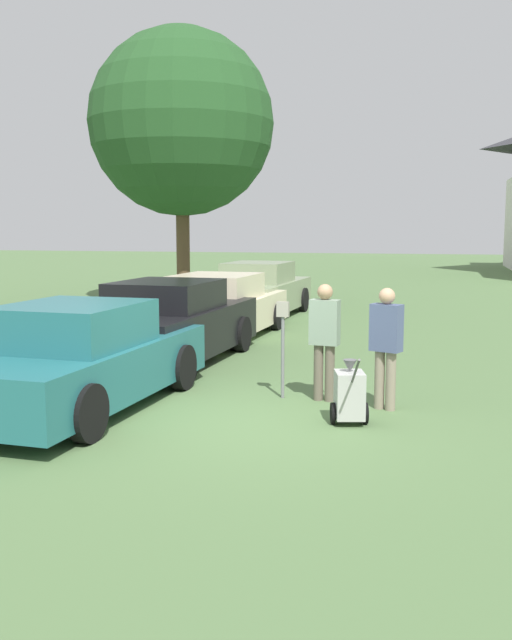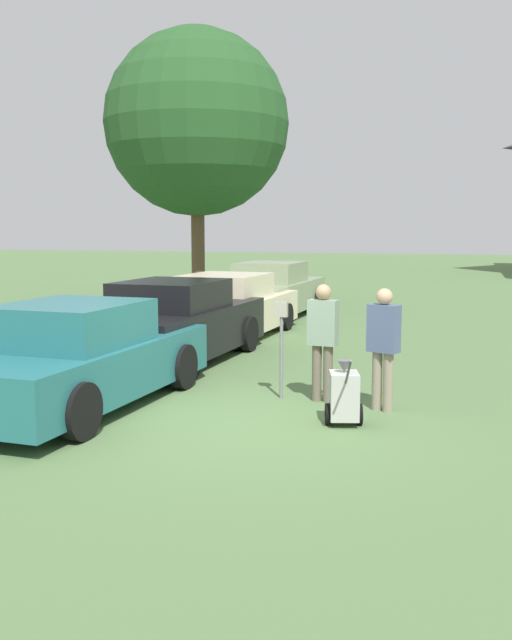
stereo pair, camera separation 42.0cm
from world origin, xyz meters
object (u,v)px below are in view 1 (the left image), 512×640
object	(u,v)px
parked_car_black	(170,324)
equipment_cart	(349,395)
person_supervisor	(386,341)
parked_car_teal	(80,360)
parked_car_cream	(219,308)
person_worker	(325,335)
parked_car_sage	(260,291)
parking_meter	(283,332)

from	to	relation	value
parked_car_black	equipment_cart	xyz separation A→B (m)	(3.75, -3.43, -0.34)
person_supervisor	parked_car_teal	bearing A→B (deg)	35.07
parked_car_teal	person_supervisor	bearing A→B (deg)	16.03
parked_car_cream	equipment_cart	size ratio (longest dim) A/B	5.04
parked_car_teal	parked_car_cream	bearing A→B (deg)	92.99
person_worker	person_supervisor	bearing A→B (deg)	168.64
person_supervisor	parked_car_black	bearing A→B (deg)	-9.74
parked_car_sage	equipment_cart	world-z (taller)	parked_car_sage
person_worker	person_supervisor	world-z (taller)	person_worker
parked_car_teal	person_worker	world-z (taller)	person_worker
parked_car_cream	person_worker	bearing A→B (deg)	-55.81
parked_car_sage	equipment_cart	size ratio (longest dim) A/B	4.92
parked_car_teal	parked_car_sage	size ratio (longest dim) A/B	0.96
parked_car_black	person_supervisor	xyz separation A→B (m)	(4.14, -2.57, 0.25)
parked_car_cream	parking_meter	distance (m)	5.96
parked_car_black	equipment_cart	world-z (taller)	parked_car_black
parked_car_teal	parked_car_black	world-z (taller)	parked_car_black
parked_car_sage	equipment_cart	xyz separation A→B (m)	(3.75, -10.52, -0.33)
parking_meter	parked_car_teal	bearing A→B (deg)	-154.09
person_worker	equipment_cart	bearing A→B (deg)	120.58
parked_car_cream	parked_car_sage	distance (m)	4.00
person_worker	person_supervisor	xyz separation A→B (m)	(0.90, -0.30, -0.01)
parked_car_cream	person_supervisor	size ratio (longest dim) A/B	2.97
parked_car_teal	person_worker	bearing A→B (deg)	24.22
person_supervisor	equipment_cart	xyz separation A→B (m)	(-0.40, -0.86, -0.58)
equipment_cart	person_supervisor	bearing A→B (deg)	50.73
parked_car_teal	parked_car_black	distance (m)	3.53
parked_car_teal	parked_car_sage	xyz separation A→B (m)	(0.00, 10.62, 0.03)
parked_car_black	person_supervisor	distance (m)	4.88
parking_meter	equipment_cart	bearing A→B (deg)	-46.21
parked_car_black	person_worker	size ratio (longest dim) A/B	2.83
person_worker	equipment_cart	distance (m)	1.40
parked_car_cream	parked_car_sage	bearing A→B (deg)	92.99
parked_car_cream	person_supervisor	bearing A→B (deg)	-50.79
person_supervisor	equipment_cart	bearing A→B (deg)	87.33
parked_car_black	equipment_cart	distance (m)	5.09
parked_car_cream	person_supervisor	world-z (taller)	person_supervisor
person_worker	parked_car_black	bearing A→B (deg)	-27.86
parked_car_sage	person_worker	distance (m)	9.91
parked_car_sage	person_supervisor	distance (m)	10.51
parked_car_black	person_worker	distance (m)	3.96
parked_car_black	parking_meter	bearing A→B (deg)	-37.66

